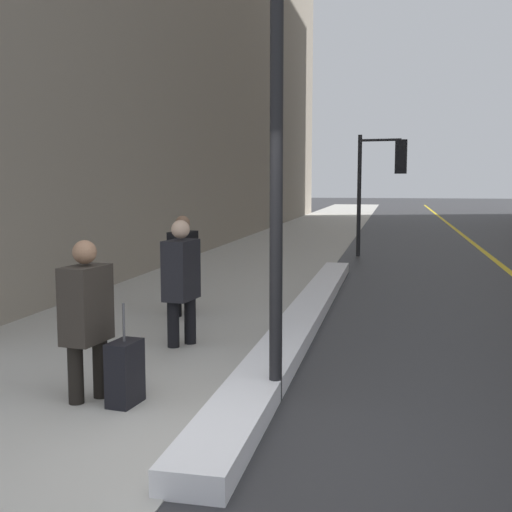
{
  "coord_description": "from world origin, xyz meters",
  "views": [
    {
      "loc": [
        1.4,
        -4.32,
        2.03
      ],
      "look_at": [
        -0.4,
        4.0,
        1.05
      ],
      "focal_mm": 45.0,
      "sensor_mm": 36.0,
      "label": 1
    }
  ],
  "objects_px": {
    "lamp_post": "(277,64)",
    "pedestrian_trailing": "(184,261)",
    "pedestrian_nearside": "(86,313)",
    "pedestrian_in_glasses": "(181,277)",
    "rolling_suitcase": "(125,373)",
    "traffic_light_near": "(386,169)"
  },
  "relations": [
    {
      "from": "lamp_post",
      "to": "pedestrian_nearside",
      "type": "xyz_separation_m",
      "value": [
        -1.7,
        -0.39,
        -2.23
      ]
    },
    {
      "from": "pedestrian_nearside",
      "to": "pedestrian_trailing",
      "type": "bearing_deg",
      "value": -167.62
    },
    {
      "from": "traffic_light_near",
      "to": "rolling_suitcase",
      "type": "distance_m",
      "value": 12.81
    },
    {
      "from": "lamp_post",
      "to": "pedestrian_nearside",
      "type": "height_order",
      "value": "lamp_post"
    },
    {
      "from": "traffic_light_near",
      "to": "pedestrian_nearside",
      "type": "xyz_separation_m",
      "value": [
        -2.49,
        -12.43,
        -1.54
      ]
    },
    {
      "from": "rolling_suitcase",
      "to": "pedestrian_nearside",
      "type": "bearing_deg",
      "value": -88.0
    },
    {
      "from": "pedestrian_nearside",
      "to": "pedestrian_in_glasses",
      "type": "height_order",
      "value": "pedestrian_in_glasses"
    },
    {
      "from": "traffic_light_near",
      "to": "pedestrian_nearside",
      "type": "bearing_deg",
      "value": -95.11
    },
    {
      "from": "pedestrian_in_glasses",
      "to": "pedestrian_trailing",
      "type": "xyz_separation_m",
      "value": [
        -0.56,
        1.75,
        -0.03
      ]
    },
    {
      "from": "pedestrian_nearside",
      "to": "rolling_suitcase",
      "type": "xyz_separation_m",
      "value": [
        0.38,
        -0.03,
        -0.54
      ]
    },
    {
      "from": "pedestrian_in_glasses",
      "to": "rolling_suitcase",
      "type": "bearing_deg",
      "value": 11.92
    },
    {
      "from": "pedestrian_nearside",
      "to": "rolling_suitcase",
      "type": "bearing_deg",
      "value": 92.0
    },
    {
      "from": "pedestrian_in_glasses",
      "to": "rolling_suitcase",
      "type": "height_order",
      "value": "pedestrian_in_glasses"
    },
    {
      "from": "lamp_post",
      "to": "rolling_suitcase",
      "type": "bearing_deg",
      "value": -162.04
    },
    {
      "from": "pedestrian_trailing",
      "to": "rolling_suitcase",
      "type": "relative_size",
      "value": 1.61
    },
    {
      "from": "lamp_post",
      "to": "pedestrian_in_glasses",
      "type": "height_order",
      "value": "lamp_post"
    },
    {
      "from": "lamp_post",
      "to": "rolling_suitcase",
      "type": "distance_m",
      "value": 3.09
    },
    {
      "from": "pedestrian_in_glasses",
      "to": "rolling_suitcase",
      "type": "xyz_separation_m",
      "value": [
        0.19,
        -2.15,
        -0.57
      ]
    },
    {
      "from": "lamp_post",
      "to": "pedestrian_trailing",
      "type": "xyz_separation_m",
      "value": [
        -2.06,
        3.47,
        -2.22
      ]
    },
    {
      "from": "pedestrian_nearside",
      "to": "rolling_suitcase",
      "type": "relative_size",
      "value": 1.59
    },
    {
      "from": "traffic_light_near",
      "to": "pedestrian_nearside",
      "type": "height_order",
      "value": "traffic_light_near"
    },
    {
      "from": "pedestrian_in_glasses",
      "to": "rolling_suitcase",
      "type": "relative_size",
      "value": 1.66
    }
  ]
}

